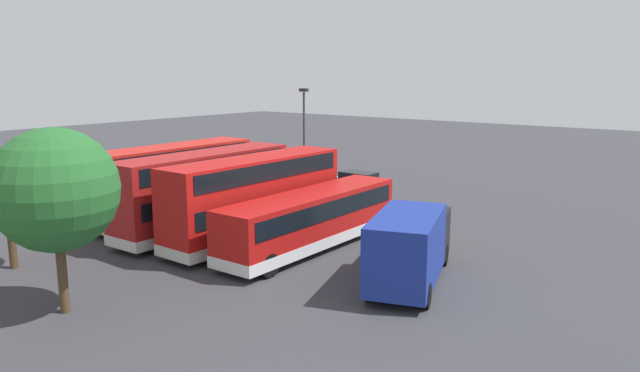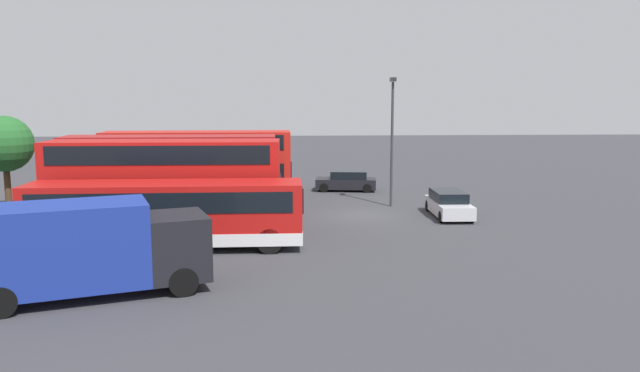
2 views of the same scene
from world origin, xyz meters
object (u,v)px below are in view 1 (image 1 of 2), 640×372
object	(u,v)px
bus_single_deck_near_end	(311,218)
car_small_green	(360,182)
bus_single_deck_fifth	(132,187)
car_hatchback_silver	(227,177)
bus_double_decker_third	(205,190)
bus_double_decker_fourth	(172,180)
lamp_post_tall	(304,131)
bus_double_decker_second	(255,197)
box_truck_blue	(410,245)

from	to	relation	value
bus_single_deck_near_end	car_small_green	distance (m)	15.78
car_small_green	bus_single_deck_fifth	bearing A→B (deg)	62.36
bus_single_deck_fifth	car_hatchback_silver	xyz separation A→B (m)	(1.84, -10.11, -0.92)
bus_double_decker_third	car_hatchback_silver	world-z (taller)	bus_double_decker_third
bus_double_decker_fourth	bus_single_deck_fifth	size ratio (longest dim) A/B	0.99
car_small_green	lamp_post_tall	size ratio (longest dim) A/B	0.59
bus_single_deck_fifth	lamp_post_tall	size ratio (longest dim) A/B	1.48
bus_single_deck_near_end	bus_double_decker_third	world-z (taller)	bus_double_decker_third
bus_single_deck_near_end	bus_single_deck_fifth	size ratio (longest dim) A/B	1.04
bus_double_decker_second	box_truck_blue	bearing A→B (deg)	175.96
bus_double_decker_second	bus_double_decker_fourth	world-z (taller)	same
bus_double_decker_third	bus_single_deck_fifth	xyz separation A→B (m)	(7.47, -0.46, -0.83)
car_small_green	lamp_post_tall	xyz separation A→B (m)	(3.33, 2.68, 3.86)
bus_single_deck_fifth	bus_single_deck_near_end	bearing A→B (deg)	-177.84
bus_single_deck_near_end	bus_single_deck_fifth	distance (m)	14.33
lamp_post_tall	bus_single_deck_near_end	bearing A→B (deg)	130.21
bus_double_decker_third	box_truck_blue	xyz separation A→B (m)	(-13.27, 0.35, -0.74)
bus_single_deck_fifth	car_small_green	size ratio (longest dim) A/B	2.52
bus_double_decker_third	lamp_post_tall	bearing A→B (deg)	-76.62
bus_double_decker_second	bus_single_deck_near_end	bearing A→B (deg)	-168.54
bus_double_decker_fourth	car_hatchback_silver	distance (m)	11.20
bus_double_decker_second	bus_double_decker_fourth	bearing A→B (deg)	-4.28
car_small_green	bus_single_deck_near_end	bearing A→B (deg)	114.47
bus_double_decker_third	bus_single_deck_fifth	size ratio (longest dim) A/B	1.00
car_small_green	bus_double_decker_second	bearing A→B (deg)	102.23
bus_double_decker_second	bus_single_deck_fifth	size ratio (longest dim) A/B	0.98
bus_double_decker_third	bus_double_decker_fourth	xyz separation A→B (m)	(3.95, -0.90, -0.00)
bus_double_decker_second	bus_double_decker_fourth	xyz separation A→B (m)	(7.52, -0.56, 0.00)
bus_double_decker_second	car_hatchback_silver	distance (m)	16.55
bus_double_decker_fourth	box_truck_blue	distance (m)	17.29
bus_double_decker_fourth	car_hatchback_silver	bearing A→B (deg)	-61.04
bus_double_decker_third	bus_single_deck_fifth	bearing A→B (deg)	-3.55
bus_double_decker_fourth	lamp_post_tall	distance (m)	11.99
car_small_green	lamp_post_tall	distance (m)	5.76
bus_single_deck_fifth	box_truck_blue	distance (m)	20.76
car_hatchback_silver	lamp_post_tall	distance (m)	7.68
bus_single_deck_fifth	bus_double_decker_third	bearing A→B (deg)	176.45
bus_double_decker_fourth	bus_single_deck_fifth	xyz separation A→B (m)	(3.52, 0.44, -0.83)
bus_single_deck_fifth	box_truck_blue	xyz separation A→B (m)	(-20.75, 0.81, 0.08)
bus_double_decker_third	lamp_post_tall	distance (m)	13.19
box_truck_blue	car_small_green	world-z (taller)	box_truck_blue
bus_single_deck_near_end	bus_double_decker_fourth	xyz separation A→B (m)	(10.80, 0.10, 0.83)
bus_single_deck_fifth	box_truck_blue	size ratio (longest dim) A/B	1.45
bus_single_deck_near_end	bus_double_decker_fourth	size ratio (longest dim) A/B	1.05
bus_double_decker_fourth	bus_single_deck_fifth	bearing A→B (deg)	7.10
car_hatchback_silver	lamp_post_tall	size ratio (longest dim) A/B	0.57
box_truck_blue	lamp_post_tall	bearing A→B (deg)	-38.62
bus_double_decker_second	bus_double_decker_third	distance (m)	3.59
box_truck_blue	lamp_post_tall	size ratio (longest dim) A/B	1.02
bus_single_deck_near_end	bus_double_decker_fourth	bearing A→B (deg)	0.54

